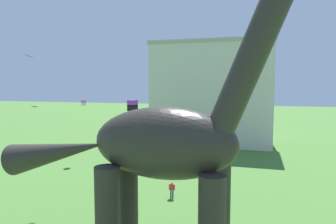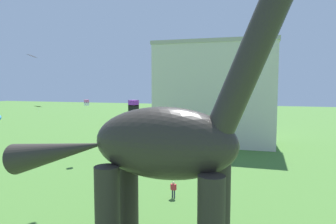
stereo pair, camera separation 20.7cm
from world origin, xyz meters
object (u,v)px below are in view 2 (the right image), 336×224
person_photographer (173,188)px  dinosaur_sculpture (162,143)px  kite_drifting (134,106)px  person_vendor_side (111,178)px  kite_mid_center (32,56)px  person_strolling_adult (114,185)px  kite_mid_right (38,107)px  kite_mid_left (86,103)px

person_photographer → dinosaur_sculpture: bearing=134.6°
dinosaur_sculpture → kite_drifting: (-2.99, 3.73, 1.37)m
person_vendor_side → kite_mid_center: kite_mid_center is taller
dinosaur_sculpture → kite_drifting: 4.97m
dinosaur_sculpture → person_vendor_side: bearing=152.0°
dinosaur_sculpture → person_strolling_adult: 10.21m
person_vendor_side → kite_drifting: size_ratio=2.54×
person_photographer → kite_drifting: bearing=108.8°
dinosaur_sculpture → person_photographer: dinosaur_sculpture is taller
person_photographer → kite_drifting: kite_drifting is taller
person_vendor_side → kite_mid_center: size_ratio=1.25×
kite_mid_right → person_photographer: bearing=-28.9°
person_photographer → kite_mid_left: 16.09m
dinosaur_sculpture → kite_mid_right: bearing=161.7°
person_strolling_adult → kite_mid_right: bearing=-87.9°
dinosaur_sculpture → kite_mid_center: size_ratio=12.27×
dinosaur_sculpture → person_vendor_side: (-7.15, 8.70, -4.78)m
kite_mid_center → kite_drifting: 21.06m
kite_mid_center → kite_drifting: (16.97, -11.69, -4.33)m
kite_mid_left → kite_mid_right: bearing=159.7°
kite_mid_center → kite_drifting: kite_mid_center is taller
dinosaur_sculpture → kite_drifting: size_ratio=24.97×
kite_drifting → kite_mid_left: (-11.32, 13.24, -0.75)m
dinosaur_sculpture → person_vendor_side: size_ratio=9.84×
person_photographer → kite_mid_right: bearing=3.0°
kite_mid_center → kite_mid_left: size_ratio=2.03×
kite_mid_right → kite_mid_left: size_ratio=1.49×
person_strolling_adult → person_vendor_side: person_strolling_adult is taller
kite_drifting → person_vendor_side: bearing=130.0°
kite_drifting → kite_mid_right: bearing=141.0°
kite_mid_right → kite_mid_left: kite_mid_left is taller
kite_mid_right → person_strolling_adult: bearing=-37.4°
dinosaur_sculpture → kite_mid_center: bearing=164.9°
kite_mid_center → dinosaur_sculpture: bearing=-37.7°
person_photographer → kite_mid_center: bearing=10.7°
person_photographer → person_strolling_adult: person_strolling_adult is taller
kite_drifting → kite_mid_left: bearing=130.5°
kite_mid_center → kite_mid_left: (5.65, 1.55, -5.08)m
person_strolling_adult → kite_mid_center: bearing=-81.8°
kite_drifting → person_photographer: bearing=76.9°
kite_mid_left → dinosaur_sculpture: bearing=-49.9°
dinosaur_sculpture → person_strolling_adult: dinosaur_sculpture is taller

